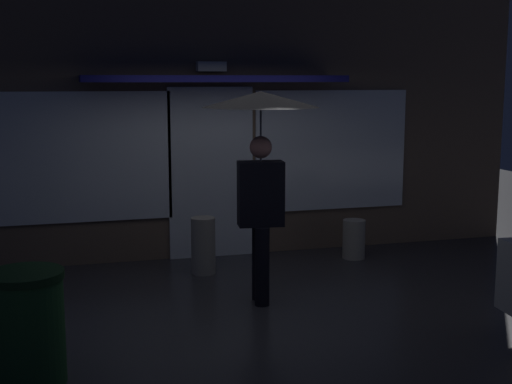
{
  "coord_description": "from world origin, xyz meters",
  "views": [
    {
      "loc": [
        -1.8,
        -6.47,
        2.3
      ],
      "look_at": [
        0.05,
        0.19,
        1.17
      ],
      "focal_mm": 48.54,
      "sensor_mm": 36.0,
      "label": 1
    }
  ],
  "objects": [
    {
      "name": "ground_plane",
      "position": [
        0.0,
        0.0,
        0.0
      ],
      "size": [
        18.0,
        18.0,
        0.0
      ],
      "primitive_type": "plane",
      "color": "#2D2D33"
    },
    {
      "name": "building_facade",
      "position": [
        0.0,
        2.34,
        2.1
      ],
      "size": [
        8.59,
        1.0,
        4.26
      ],
      "color": "brown",
      "rests_on": "ground"
    },
    {
      "name": "person_with_umbrella",
      "position": [
        0.1,
        0.19,
        1.69
      ],
      "size": [
        1.18,
        1.18,
        2.18
      ],
      "rotation": [
        0.0,
        0.0,
        3.02
      ],
      "color": "black",
      "rests_on": "ground"
    },
    {
      "name": "sidewalk_bollard",
      "position": [
        -0.26,
        1.42,
        0.34
      ],
      "size": [
        0.29,
        0.29,
        0.68
      ],
      "primitive_type": "cylinder",
      "color": "#9E998E",
      "rests_on": "ground"
    },
    {
      "name": "sidewalk_bollard_2",
      "position": [
        1.75,
        1.59,
        0.25
      ],
      "size": [
        0.29,
        0.29,
        0.5
      ],
      "primitive_type": "cylinder",
      "color": "#9E998E",
      "rests_on": "ground"
    },
    {
      "name": "trash_bin",
      "position": [
        -2.13,
        -1.21,
        0.44
      ],
      "size": [
        0.58,
        0.58,
        0.88
      ],
      "color": "#1E4C23",
      "rests_on": "ground"
    }
  ]
}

